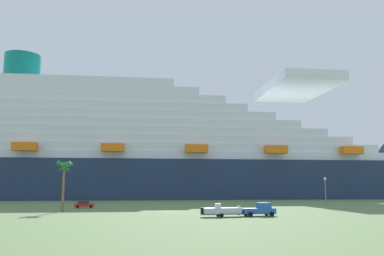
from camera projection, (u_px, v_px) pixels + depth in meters
ground_plane at (168, 204)px, 107.29m from camera, size 600.00×600.00×0.00m
cruise_ship at (115, 154)px, 156.39m from camera, size 298.94×52.84×65.78m
pickup_truck at (260, 210)px, 65.47m from camera, size 5.87×3.06×2.20m
small_boat_on_trailer at (225, 211)px, 64.01m from camera, size 8.53×2.98×2.15m
palm_tree at (64, 170)px, 77.58m from camera, size 3.54×3.49×9.86m
street_lamp at (325, 188)px, 85.70m from camera, size 0.56×0.56×6.75m
parked_car_red_hatchback at (84, 204)px, 89.05m from camera, size 4.61×2.55×1.58m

